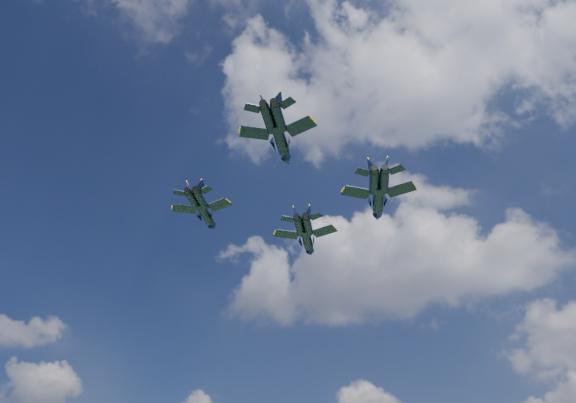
{
  "coord_description": "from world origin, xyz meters",
  "views": [
    {
      "loc": [
        23.19,
        -76.13,
        3.37
      ],
      "look_at": [
        -4.56,
        -2.32,
        59.08
      ],
      "focal_mm": 35.0,
      "sensor_mm": 36.0,
      "label": 1
    }
  ],
  "objects_px": {
    "jet_right": "(378,199)",
    "jet_slot": "(281,140)",
    "jet_left": "(205,214)",
    "jet_lead": "(307,239)"
  },
  "relations": [
    {
      "from": "jet_left",
      "to": "jet_slot",
      "type": "bearing_deg",
      "value": -44.12
    },
    {
      "from": "jet_lead",
      "to": "jet_left",
      "type": "bearing_deg",
      "value": -143.66
    },
    {
      "from": "jet_left",
      "to": "jet_right",
      "type": "bearing_deg",
      "value": 1.03
    },
    {
      "from": "jet_lead",
      "to": "jet_left",
      "type": "relative_size",
      "value": 1.12
    },
    {
      "from": "jet_right",
      "to": "jet_slot",
      "type": "xyz_separation_m",
      "value": [
        -10.48,
        -19.52,
        0.74
      ]
    },
    {
      "from": "jet_left",
      "to": "jet_slot",
      "type": "distance_m",
      "value": 24.4
    },
    {
      "from": "jet_left",
      "to": "jet_right",
      "type": "xyz_separation_m",
      "value": [
        30.54,
        5.62,
        -0.76
      ]
    },
    {
      "from": "jet_lead",
      "to": "jet_slot",
      "type": "xyz_separation_m",
      "value": [
        5.93,
        -29.53,
        -0.46
      ]
    },
    {
      "from": "jet_right",
      "to": "jet_slot",
      "type": "distance_m",
      "value": 22.17
    },
    {
      "from": "jet_lead",
      "to": "jet_slot",
      "type": "bearing_deg",
      "value": -90.2
    }
  ]
}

